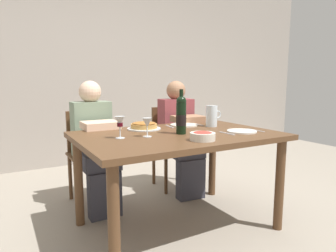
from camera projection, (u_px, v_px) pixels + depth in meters
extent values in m
plane|color=gray|center=(177.00, 226.00, 2.41)|extent=(8.00, 8.00, 0.00)
cube|color=#A3998E|center=(92.00, 64.00, 4.19)|extent=(8.00, 0.10, 2.80)
cube|color=brown|center=(178.00, 136.00, 2.30)|extent=(1.50, 1.00, 0.04)
cylinder|color=brown|center=(114.00, 225.00, 1.66)|extent=(0.07, 0.07, 0.72)
cylinder|color=brown|center=(280.00, 185.00, 2.32)|extent=(0.07, 0.07, 0.72)
cylinder|color=brown|center=(79.00, 182.00, 2.39)|extent=(0.07, 0.07, 0.72)
cylinder|color=brown|center=(212.00, 160.00, 3.04)|extent=(0.07, 0.07, 0.72)
cylinder|color=black|center=(181.00, 118.00, 2.25)|extent=(0.08, 0.08, 0.23)
sphere|color=black|center=(181.00, 101.00, 2.23)|extent=(0.08, 0.08, 0.08)
cylinder|color=black|center=(181.00, 94.00, 2.22)|extent=(0.03, 0.03, 0.08)
cylinder|color=black|center=(181.00, 120.00, 2.25)|extent=(0.08, 0.08, 0.08)
cylinder|color=silver|center=(212.00, 116.00, 2.62)|extent=(0.10, 0.10, 0.19)
cylinder|color=silver|center=(211.00, 120.00, 2.63)|extent=(0.09, 0.09, 0.11)
torus|color=silver|center=(218.00, 115.00, 2.65)|extent=(0.07, 0.01, 0.07)
cylinder|color=silver|center=(144.00, 129.00, 2.48)|extent=(0.28, 0.28, 0.01)
cylinder|color=#C18E47|center=(144.00, 126.00, 2.48)|extent=(0.22, 0.22, 0.03)
ellipsoid|color=#9E6028|center=(144.00, 123.00, 2.48)|extent=(0.20, 0.20, 0.02)
cylinder|color=silver|center=(203.00, 136.00, 2.01)|extent=(0.17, 0.17, 0.05)
ellipsoid|color=#B2382D|center=(203.00, 134.00, 2.01)|extent=(0.14, 0.14, 0.04)
cylinder|color=silver|center=(120.00, 138.00, 2.09)|extent=(0.06, 0.06, 0.00)
cylinder|color=silver|center=(120.00, 132.00, 2.08)|extent=(0.01, 0.01, 0.08)
cone|color=silver|center=(120.00, 122.00, 2.07)|extent=(0.07, 0.07, 0.07)
cylinder|color=#470A14|center=(120.00, 125.00, 2.07)|extent=(0.04, 0.04, 0.03)
cylinder|color=silver|center=(147.00, 136.00, 2.15)|extent=(0.06, 0.06, 0.00)
cylinder|color=silver|center=(147.00, 132.00, 2.14)|extent=(0.01, 0.01, 0.06)
cone|color=silver|center=(147.00, 123.00, 2.13)|extent=(0.07, 0.07, 0.07)
cylinder|color=white|center=(242.00, 131.00, 2.34)|extent=(0.23, 0.23, 0.01)
cylinder|color=silver|center=(184.00, 125.00, 2.69)|extent=(0.25, 0.25, 0.01)
cube|color=silver|center=(227.00, 133.00, 2.27)|extent=(0.02, 0.16, 0.00)
cube|color=silver|center=(256.00, 130.00, 2.42)|extent=(0.01, 0.18, 0.00)
cube|color=silver|center=(198.00, 124.00, 2.76)|extent=(0.02, 0.18, 0.00)
cube|color=silver|center=(170.00, 127.00, 2.62)|extent=(0.03, 0.16, 0.00)
cube|color=brown|center=(91.00, 155.00, 2.84)|extent=(0.40, 0.40, 0.02)
cube|color=brown|center=(85.00, 131.00, 2.96)|extent=(0.36, 0.03, 0.40)
cylinder|color=brown|center=(79.00, 188.00, 2.64)|extent=(0.04, 0.04, 0.45)
cylinder|color=brown|center=(115.00, 181.00, 2.81)|extent=(0.04, 0.04, 0.45)
cylinder|color=brown|center=(70.00, 177.00, 2.93)|extent=(0.04, 0.04, 0.45)
cylinder|color=brown|center=(104.00, 172.00, 3.10)|extent=(0.04, 0.04, 0.45)
cube|color=gray|center=(91.00, 129.00, 2.76)|extent=(0.34, 0.20, 0.50)
sphere|color=beige|center=(90.00, 92.00, 2.71)|extent=(0.20, 0.20, 0.20)
cube|color=#33333D|center=(98.00, 160.00, 2.64)|extent=(0.31, 0.38, 0.14)
cube|color=#33333D|center=(105.00, 194.00, 2.55)|extent=(0.27, 0.12, 0.40)
cube|color=beige|center=(100.00, 125.00, 2.51)|extent=(0.29, 0.24, 0.06)
cube|color=brown|center=(174.00, 146.00, 3.26)|extent=(0.43, 0.43, 0.02)
cube|color=brown|center=(167.00, 124.00, 3.40)|extent=(0.36, 0.06, 0.40)
cylinder|color=brown|center=(166.00, 173.00, 3.07)|extent=(0.04, 0.04, 0.45)
cylinder|color=brown|center=(195.00, 169.00, 3.21)|extent=(0.04, 0.04, 0.45)
cylinder|color=brown|center=(154.00, 164.00, 3.38)|extent=(0.04, 0.04, 0.45)
cylinder|color=brown|center=(181.00, 161.00, 3.52)|extent=(0.04, 0.04, 0.45)
cube|color=#8E3D42|center=(176.00, 122.00, 3.19)|extent=(0.36, 0.23, 0.50)
sphere|color=#9E7051|center=(176.00, 90.00, 3.14)|extent=(0.20, 0.20, 0.20)
cube|color=#33333D|center=(184.00, 149.00, 3.05)|extent=(0.34, 0.41, 0.14)
cube|color=#33333D|center=(191.00, 179.00, 2.96)|extent=(0.28, 0.14, 0.40)
cube|color=#9E7051|center=(188.00, 119.00, 2.93)|extent=(0.31, 0.27, 0.06)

